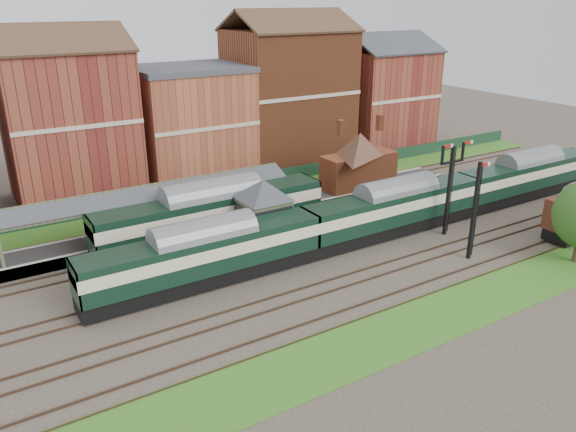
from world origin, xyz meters
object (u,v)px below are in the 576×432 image
signal_box (264,213)px  platform_railcar (212,214)px  semaphore_bracket (450,184)px  dmu_train (396,208)px

signal_box → platform_railcar: signal_box is taller
semaphore_bracket → dmu_train: bearing=145.9°
semaphore_bracket → dmu_train: (-3.69, 2.50, -2.20)m
platform_railcar → semaphore_bracket: bearing=-26.4°
signal_box → dmu_train: signal_box is taller
semaphore_bracket → platform_railcar: bearing=153.6°
platform_railcar → signal_box: bearing=-46.1°
signal_box → platform_railcar: size_ratio=0.30×
signal_box → dmu_train: size_ratio=0.11×
semaphore_bracket → platform_railcar: semaphore_bracket is taller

